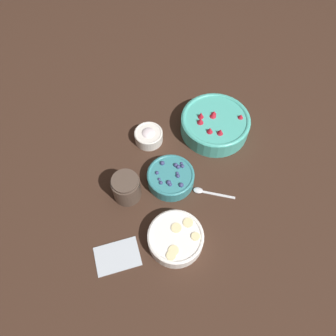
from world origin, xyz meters
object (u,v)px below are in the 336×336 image
bowl_bananas (176,238)px  jar_chocolate (126,188)px  bowl_blueberries (171,177)px  bowl_strawberries (215,123)px  bowl_cream (149,135)px

bowl_bananas → jar_chocolate: jar_chocolate is taller
bowl_blueberries → bowl_bananas: bearing=-97.4°
bowl_bananas → jar_chocolate: size_ratio=1.73×
bowl_strawberries → bowl_cream: 0.24m
bowl_bananas → bowl_cream: same height
bowl_blueberries → jar_chocolate: jar_chocolate is taller
bowl_strawberries → bowl_cream: size_ratio=2.46×
bowl_blueberries → bowl_cream: bowl_blueberries is taller
bowl_blueberries → jar_chocolate: bearing=-172.0°
bowl_strawberries → jar_chocolate: jar_chocolate is taller
bowl_bananas → bowl_cream: 0.39m
bowl_cream → jar_chocolate: (-0.10, -0.20, 0.02)m
bowl_bananas → bowl_cream: size_ratio=1.66×
bowl_strawberries → bowl_cream: (-0.24, 0.00, -0.01)m
bowl_blueberries → jar_chocolate: size_ratio=1.61×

